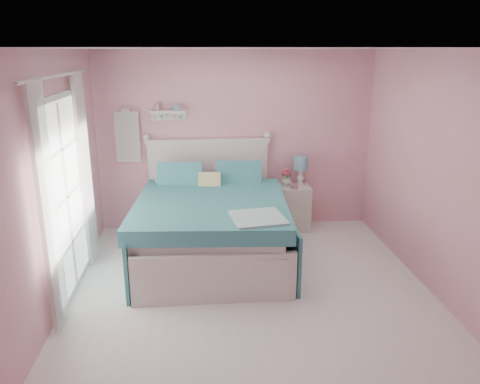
{
  "coord_description": "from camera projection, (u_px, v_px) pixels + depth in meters",
  "views": [
    {
      "loc": [
        -0.53,
        -4.49,
        2.59
      ],
      "look_at": [
        -0.03,
        1.2,
        0.84
      ],
      "focal_mm": 35.0,
      "sensor_mm": 36.0,
      "label": 1
    }
  ],
  "objects": [
    {
      "name": "bed",
      "position": [
        211.0,
        226.0,
        5.96
      ],
      "size": [
        1.95,
        2.38,
        1.35
      ],
      "rotation": [
        0.0,
        0.0,
        -0.07
      ],
      "color": "silver",
      "rests_on": "floor"
    },
    {
      "name": "hanging_dress",
      "position": [
        127.0,
        137.0,
        6.62
      ],
      "size": [
        0.34,
        0.03,
        0.72
      ],
      "primitive_type": "cube",
      "color": "white",
      "rests_on": "room_shell"
    },
    {
      "name": "table_lamp",
      "position": [
        301.0,
        165.0,
        6.85
      ],
      "size": [
        0.21,
        0.21,
        0.43
      ],
      "color": "white",
      "rests_on": "nightstand"
    },
    {
      "name": "roses",
      "position": [
        287.0,
        173.0,
        6.84
      ],
      "size": [
        0.14,
        0.11,
        0.12
      ],
      "color": "#C6435A",
      "rests_on": "vase"
    },
    {
      "name": "french_door",
      "position": [
        66.0,
        198.0,
        4.99
      ],
      "size": [
        0.04,
        1.32,
        2.16
      ],
      "color": "silver",
      "rests_on": "floor"
    },
    {
      "name": "curtain_far",
      "position": [
        85.0,
        171.0,
        5.67
      ],
      "size": [
        0.04,
        0.4,
        2.32
      ],
      "primitive_type": "cube",
      "color": "white",
      "rests_on": "floor"
    },
    {
      "name": "teacup",
      "position": [
        294.0,
        186.0,
        6.73
      ],
      "size": [
        0.13,
        0.13,
        0.08
      ],
      "primitive_type": "imported",
      "rotation": [
        0.0,
        0.0,
        0.28
      ],
      "color": "#CF8B94",
      "rests_on": "nightstand"
    },
    {
      "name": "vase",
      "position": [
        287.0,
        180.0,
        6.88
      ],
      "size": [
        0.18,
        0.18,
        0.16
      ],
      "primitive_type": "imported",
      "rotation": [
        0.0,
        0.0,
        -0.24
      ],
      "color": "silver",
      "rests_on": "nightstand"
    },
    {
      "name": "room_shell",
      "position": [
        254.0,
        156.0,
        4.62
      ],
      "size": [
        4.5,
        4.5,
        4.5
      ],
      "color": "#D9898D",
      "rests_on": "floor"
    },
    {
      "name": "wall_shelf",
      "position": [
        168.0,
        113.0,
        6.58
      ],
      "size": [
        0.5,
        0.15,
        0.25
      ],
      "color": "silver",
      "rests_on": "room_shell"
    },
    {
      "name": "floor",
      "position": [
        252.0,
        298.0,
        5.08
      ],
      "size": [
        4.5,
        4.5,
        0.0
      ],
      "primitive_type": "plane",
      "color": "white",
      "rests_on": "ground"
    },
    {
      "name": "curtain_near",
      "position": [
        48.0,
        211.0,
        4.25
      ],
      "size": [
        0.04,
        0.4,
        2.32
      ],
      "primitive_type": "cube",
      "color": "white",
      "rests_on": "floor"
    },
    {
      "name": "nightstand",
      "position": [
        293.0,
        207.0,
        6.96
      ],
      "size": [
        0.46,
        0.46,
        0.67
      ],
      "color": "silver",
      "rests_on": "floor"
    }
  ]
}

